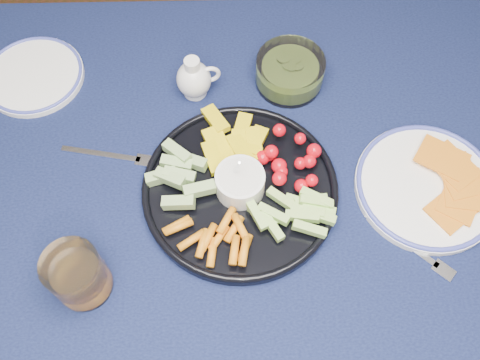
{
  "coord_description": "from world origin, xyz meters",
  "views": [
    {
      "loc": [
        -0.0,
        -0.34,
        1.58
      ],
      "look_at": [
        0.01,
        0.07,
        0.79
      ],
      "focal_mm": 40.0,
      "sensor_mm": 36.0,
      "label": 1
    }
  ],
  "objects_px": {
    "side_plate_extra": "(34,75)",
    "pickle_bowl": "(290,73)",
    "juice_tumbler": "(79,276)",
    "dining_table": "(238,249)",
    "creamer_pitcher": "(194,79)",
    "cheese_plate": "(428,185)",
    "crudite_platter": "(239,187)"
  },
  "relations": [
    {
      "from": "side_plate_extra",
      "to": "dining_table",
      "type": "bearing_deg",
      "value": -40.31
    },
    {
      "from": "pickle_bowl",
      "to": "juice_tumbler",
      "type": "height_order",
      "value": "juice_tumbler"
    },
    {
      "from": "dining_table",
      "to": "creamer_pitcher",
      "type": "relative_size",
      "value": 18.39
    },
    {
      "from": "creamer_pitcher",
      "to": "juice_tumbler",
      "type": "relative_size",
      "value": 0.88
    },
    {
      "from": "crudite_platter",
      "to": "juice_tumbler",
      "type": "distance_m",
      "value": 0.29
    },
    {
      "from": "cheese_plate",
      "to": "side_plate_extra",
      "type": "bearing_deg",
      "value": 160.2
    },
    {
      "from": "crudite_platter",
      "to": "dining_table",
      "type": "bearing_deg",
      "value": -92.72
    },
    {
      "from": "dining_table",
      "to": "juice_tumbler",
      "type": "xyz_separation_m",
      "value": [
        -0.24,
        -0.09,
        0.13
      ]
    },
    {
      "from": "crudite_platter",
      "to": "creamer_pitcher",
      "type": "height_order",
      "value": "crudite_platter"
    },
    {
      "from": "crudite_platter",
      "to": "juice_tumbler",
      "type": "relative_size",
      "value": 3.27
    },
    {
      "from": "cheese_plate",
      "to": "pickle_bowl",
      "type": "bearing_deg",
      "value": 133.03
    },
    {
      "from": "creamer_pitcher",
      "to": "pickle_bowl",
      "type": "xyz_separation_m",
      "value": [
        0.18,
        0.02,
        -0.01
      ]
    },
    {
      "from": "side_plate_extra",
      "to": "pickle_bowl",
      "type": "bearing_deg",
      "value": -2.26
    },
    {
      "from": "dining_table",
      "to": "cheese_plate",
      "type": "height_order",
      "value": "cheese_plate"
    },
    {
      "from": "pickle_bowl",
      "to": "juice_tumbler",
      "type": "relative_size",
      "value": 1.26
    },
    {
      "from": "side_plate_extra",
      "to": "creamer_pitcher",
      "type": "bearing_deg",
      "value": -7.31
    },
    {
      "from": "pickle_bowl",
      "to": "cheese_plate",
      "type": "distance_m",
      "value": 0.33
    },
    {
      "from": "cheese_plate",
      "to": "side_plate_extra",
      "type": "height_order",
      "value": "cheese_plate"
    },
    {
      "from": "pickle_bowl",
      "to": "side_plate_extra",
      "type": "distance_m",
      "value": 0.5
    },
    {
      "from": "crudite_platter",
      "to": "side_plate_extra",
      "type": "height_order",
      "value": "crudite_platter"
    },
    {
      "from": "cheese_plate",
      "to": "side_plate_extra",
      "type": "relative_size",
      "value": 1.29
    },
    {
      "from": "dining_table",
      "to": "cheese_plate",
      "type": "distance_m",
      "value": 0.35
    },
    {
      "from": "dining_table",
      "to": "crudite_platter",
      "type": "bearing_deg",
      "value": 87.28
    },
    {
      "from": "creamer_pitcher",
      "to": "side_plate_extra",
      "type": "xyz_separation_m",
      "value": [
        -0.32,
        0.04,
        -0.03
      ]
    },
    {
      "from": "creamer_pitcher",
      "to": "cheese_plate",
      "type": "distance_m",
      "value": 0.46
    },
    {
      "from": "crudite_platter",
      "to": "cheese_plate",
      "type": "bearing_deg",
      "value": 0.06
    },
    {
      "from": "crudite_platter",
      "to": "side_plate_extra",
      "type": "xyz_separation_m",
      "value": [
        -0.39,
        0.26,
        -0.01
      ]
    },
    {
      "from": "dining_table",
      "to": "pickle_bowl",
      "type": "height_order",
      "value": "pickle_bowl"
    },
    {
      "from": "crudite_platter",
      "to": "cheese_plate",
      "type": "height_order",
      "value": "crudite_platter"
    },
    {
      "from": "creamer_pitcher",
      "to": "cheese_plate",
      "type": "xyz_separation_m",
      "value": [
        0.4,
        -0.22,
        -0.03
      ]
    },
    {
      "from": "juice_tumbler",
      "to": "side_plate_extra",
      "type": "height_order",
      "value": "juice_tumbler"
    },
    {
      "from": "creamer_pitcher",
      "to": "cheese_plate",
      "type": "height_order",
      "value": "creamer_pitcher"
    }
  ]
}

